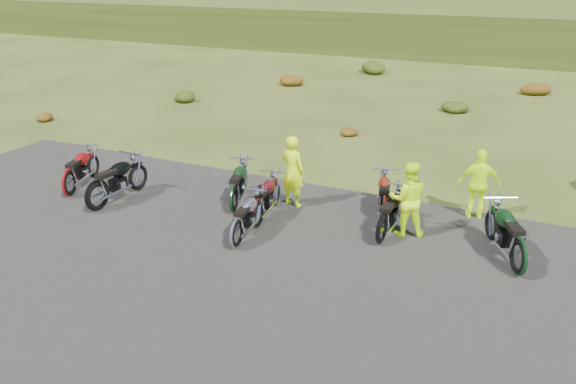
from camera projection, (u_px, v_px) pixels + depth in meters
The scene contains 21 objects.
ground at pixel (227, 240), 12.79m from camera, with size 300.00×300.00×0.00m, color #303F15.
gravel_pad at pixel (175, 281), 11.11m from camera, with size 20.00×12.00×0.04m, color black.
hill_slope at pixel (492, 30), 54.73m from camera, with size 300.00×46.00×3.00m, color #304115, non-canonical shape.
shrub_0 at pixel (47, 116), 22.48m from camera, with size 0.77×0.77×0.45m, color #662B0C.
shrub_1 at pixel (184, 95), 25.75m from camera, with size 1.03×1.03×0.61m, color #23370D.
shrub_2 at pixel (290, 79), 29.02m from camera, with size 1.30×1.30×0.77m, color #662B0C.
shrub_3 at pixel (374, 66), 32.29m from camera, with size 1.56×1.56×0.92m, color #23370D.
shrub_4 at pixel (347, 129), 20.58m from camera, with size 0.77×0.77×0.45m, color #662B0C.
shrub_5 at pixel (454, 105), 23.85m from camera, with size 1.03×1.03×0.61m, color #23370D.
shrub_6 at pixel (534, 86), 27.12m from camera, with size 1.30×1.30×0.77m, color #662B0C.
motorcycle_0 at pixel (99, 211), 14.28m from camera, with size 2.28×0.76×1.20m, color black, non-canonical shape.
motorcycle_1 at pixel (72, 196), 15.18m from camera, with size 2.11×0.70×1.11m, color maroon, non-canonical shape.
motorcycle_2 at pixel (234, 213), 14.19m from camera, with size 2.05×0.68×1.08m, color black, non-canonical shape.
motorcycle_3 at pixel (237, 248), 12.42m from camera, with size 1.92×0.64×1.01m, color #A3A4A8, non-canonical shape.
motorcycle_4 at pixel (258, 228), 13.36m from camera, with size 2.01×0.67×1.05m, color #4B0C11, non-canonical shape.
motorcycle_5 at pixel (381, 244), 12.59m from camera, with size 2.01×0.67×1.05m, color black, non-canonical shape.
motorcycle_6 at pixel (383, 224), 13.56m from camera, with size 1.98×0.66×1.04m, color maroon, non-canonical shape.
motorcycle_7 at pixel (515, 275), 11.34m from camera, with size 2.25×0.75×1.18m, color black, non-canonical shape.
person_middle at pixel (293, 172), 14.25m from camera, with size 0.68×0.45×1.86m, color #D1FF0D.
person_right_a at pixel (408, 200), 12.68m from camera, with size 0.86×0.67×1.76m, color #D1FF0D.
person_right_b at pixel (479, 185), 13.57m from camera, with size 1.02×0.42×1.74m, color #D1FF0D.
Camera 1 is at (6.14, -9.77, 5.80)m, focal length 35.00 mm.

